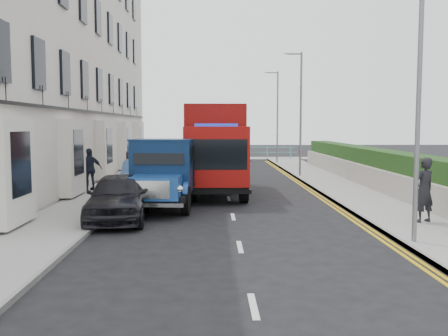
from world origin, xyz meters
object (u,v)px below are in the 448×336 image
lamp_mid (299,107)px  red_lorry (214,146)px  bedford_lorry (163,178)px  lamp_far (276,111)px  pedestrian_east_near (424,190)px  parked_car_front (119,197)px  lamp_near (414,82)px

lamp_mid → red_lorry: bearing=-127.6°
lamp_mid → bedford_lorry: 12.91m
red_lorry → lamp_far: bearing=72.7°
lamp_mid → pedestrian_east_near: size_ratio=3.65×
parked_car_front → pedestrian_east_near: size_ratio=2.28×
lamp_mid → lamp_far: size_ratio=1.00×
bedford_lorry → pedestrian_east_near: bedford_lorry is taller
lamp_near → pedestrian_east_near: lamp_near is taller
bedford_lorry → red_lorry: (1.82, 4.56, 0.91)m
bedford_lorry → pedestrian_east_near: size_ratio=2.77×
lamp_mid → lamp_near: bearing=-90.0°
lamp_far → red_lorry: size_ratio=0.95×
lamp_near → red_lorry: (-4.75, 9.83, -1.96)m
bedford_lorry → red_lorry: red_lorry is taller
lamp_near → lamp_far: same height
red_lorry → lamp_near: bearing=-65.1°
lamp_near → pedestrian_east_near: bearing=60.4°
bedford_lorry → parked_car_front: bearing=-121.4°
lamp_near → parked_car_front: 9.13m
bedford_lorry → parked_car_front: 2.16m
lamp_near → lamp_mid: size_ratio=1.00×
bedford_lorry → parked_car_front: (-1.21, -1.75, -0.39)m
lamp_mid → red_lorry: (-4.75, -6.17, -1.96)m
lamp_far → pedestrian_east_near: lamp_far is taller
lamp_mid → parked_car_front: 15.06m
lamp_near → parked_car_front: (-7.78, 3.52, -3.25)m
lamp_far → parked_car_front: (-7.78, -22.48, -3.25)m
lamp_mid → pedestrian_east_near: 13.96m
red_lorry → parked_car_front: size_ratio=1.68×
pedestrian_east_near → parked_car_front: bearing=-30.6°
lamp_near → pedestrian_east_near: (1.37, 2.42, -2.92)m
lamp_near → red_lorry: bearing=115.8°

